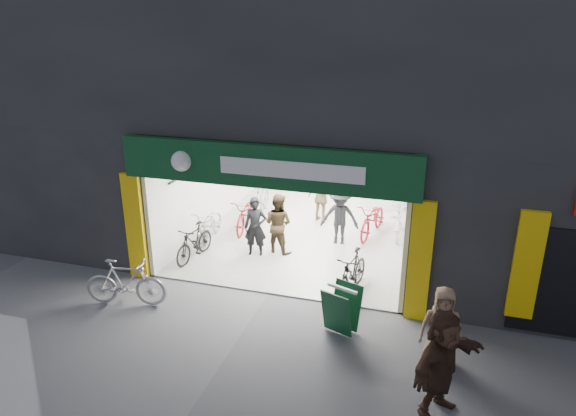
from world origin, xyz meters
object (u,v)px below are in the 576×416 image
at_px(parked_bike, 126,282).
at_px(pedestrian_near, 441,327).
at_px(bike_right_front, 352,273).
at_px(sandwich_board, 341,308).
at_px(bike_left_front, 210,225).

relative_size(parked_bike, pedestrian_near, 1.15).
height_order(bike_right_front, sandwich_board, bike_right_front).
distance_m(parked_bike, pedestrian_near, 6.55).
bearing_deg(pedestrian_near, sandwich_board, 157.95).
height_order(bike_left_front, parked_bike, parked_bike).
relative_size(bike_right_front, sandwich_board, 1.75).
bearing_deg(pedestrian_near, parked_bike, 171.55).
bearing_deg(pedestrian_near, bike_left_front, 141.80).
xyz_separation_m(bike_right_front, parked_bike, (-4.60, -1.89, 0.03)).
bearing_deg(sandwich_board, pedestrian_near, 4.41).
xyz_separation_m(bike_left_front, sandwich_board, (4.37, -3.32, 0.04)).
relative_size(pedestrian_near, sandwich_board, 1.61).
distance_m(bike_left_front, sandwich_board, 5.49).
xyz_separation_m(parked_bike, pedestrian_near, (6.55, -0.21, 0.24)).
bearing_deg(pedestrian_near, bike_right_front, 126.27).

